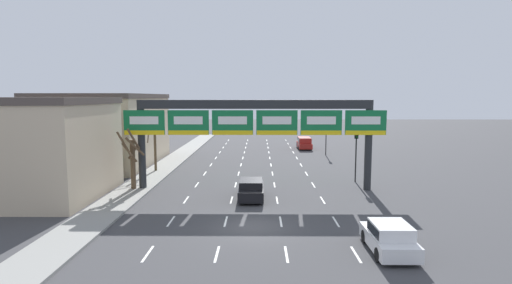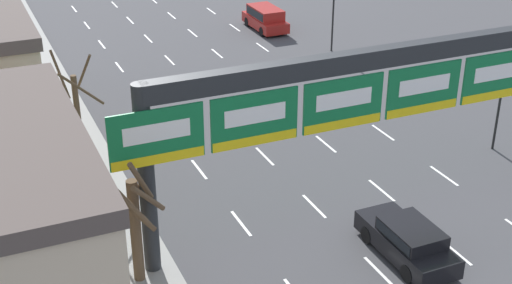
# 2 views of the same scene
# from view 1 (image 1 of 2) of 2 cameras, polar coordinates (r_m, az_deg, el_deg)

# --- Properties ---
(ground_plane) EXTENTS (220.00, 220.00, 0.00)m
(ground_plane) POSITION_cam_1_polar(r_m,az_deg,el_deg) (23.42, -0.44, -12.04)
(ground_plane) COLOR #3D3D3F
(sidewalk_left) EXTENTS (2.80, 110.00, 0.15)m
(sidewalk_left) POSITION_cam_1_polar(r_m,az_deg,el_deg) (25.45, -23.15, -10.88)
(sidewalk_left) COLOR gray
(sidewalk_left) RESTS_ON ground_plane
(lane_dashes) EXTENTS (10.02, 67.00, 0.01)m
(lane_dashes) POSITION_cam_1_polar(r_m,az_deg,el_deg) (36.48, -0.10, -5.28)
(lane_dashes) COLOR white
(lane_dashes) RESTS_ON ground_plane
(sign_gantry) EXTENTS (20.61, 0.70, 7.20)m
(sign_gantry) POSITION_cam_1_polar(r_m,az_deg,el_deg) (31.54, -0.18, 3.04)
(sign_gantry) COLOR #232628
(sign_gantry) RESTS_ON ground_plane
(building_near) EXTENTS (9.43, 10.20, 7.41)m
(building_near) POSITION_cam_1_polar(r_m,az_deg,el_deg) (33.55, -28.86, -0.71)
(building_near) COLOR #C6B293
(building_near) RESTS_ON ground_plane
(building_far) EXTENTS (10.31, 16.20, 7.76)m
(building_far) POSITION_cam_1_polar(r_m,az_deg,el_deg) (47.17, -20.48, 1.75)
(building_far) COLOR #C6B293
(building_far) RESTS_ON ground_plane
(suv_red) EXTENTS (1.89, 4.50, 1.67)m
(suv_red) POSITION_cam_1_polar(r_m,az_deg,el_deg) (57.61, 6.91, -0.06)
(suv_red) COLOR maroon
(suv_red) RESTS_ON ground_plane
(car_black) EXTENTS (1.82, 4.45, 1.44)m
(car_black) POSITION_cam_1_polar(r_m,az_deg,el_deg) (29.39, -0.70, -6.64)
(car_black) COLOR black
(car_black) RESTS_ON ground_plane
(car_white) EXTENTS (1.88, 3.96, 1.48)m
(car_white) POSITION_cam_1_polar(r_m,az_deg,el_deg) (20.60, 18.53, -12.71)
(car_white) COLOR silver
(car_white) RESTS_ON ground_plane
(traffic_light_near_gantry) EXTENTS (0.30, 0.35, 4.58)m
(traffic_light_near_gantry) POSITION_cam_1_polar(r_m,az_deg,el_deg) (51.51, 10.00, 1.74)
(traffic_light_near_gantry) COLOR black
(traffic_light_near_gantry) RESTS_ON ground_plane
(traffic_light_mid_block) EXTENTS (0.30, 0.35, 4.72)m
(traffic_light_mid_block) POSITION_cam_1_polar(r_m,az_deg,el_deg) (35.76, 14.13, -0.25)
(traffic_light_mid_block) COLOR black
(traffic_light_mid_block) RESTS_ON ground_plane
(tree_bare_closest) EXTENTS (1.84, 1.83, 6.00)m
(tree_bare_closest) POSITION_cam_1_polar(r_m,az_deg,el_deg) (40.56, -14.30, 0.20)
(tree_bare_closest) COLOR brown
(tree_bare_closest) RESTS_ON sidewalk_left
(tree_bare_second) EXTENTS (2.21, 1.68, 4.87)m
(tree_bare_second) POSITION_cam_1_polar(r_m,az_deg,el_deg) (32.92, -17.27, -2.29)
(tree_bare_second) COLOR brown
(tree_bare_second) RESTS_ON sidewalk_left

